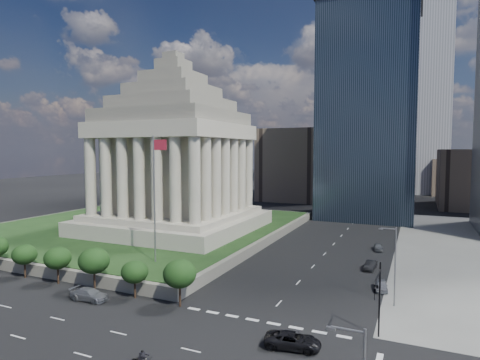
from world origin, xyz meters
The scene contains 17 objects.
ground centered at (0.00, 100.00, 0.00)m, with size 500.00×500.00×0.00m, color black.
plaza_terrace centered at (-45.00, 50.00, 0.90)m, with size 66.00×70.00×1.80m, color slate.
plaza_lawn centered at (-45.00, 50.00, 1.85)m, with size 64.00×68.00×0.10m, color #1B3515.
war_memorial centered at (-34.00, 48.00, 21.40)m, with size 34.00×34.00×39.00m, color #A69E8B, non-canonical shape.
flagpole centered at (-21.83, 24.00, 13.11)m, with size 2.52×0.24×20.00m.
tree_row centered at (-35.50, 14.00, 3.00)m, with size 53.00×4.00×6.00m, color black, non-canonical shape.
midrise_glass centered at (2.00, 95.00, 30.00)m, with size 26.00×26.00×60.00m, color black.
building_filler_ne centered at (32.00, 130.00, 10.00)m, with size 20.00×30.00×20.00m, color brown.
building_filler_nw centered at (-30.00, 130.00, 14.00)m, with size 24.00×30.00×28.00m, color brown.
traffic_signal_ne centered at (12.50, 13.70, 5.25)m, with size 0.30×5.74×8.00m.
street_lamp_north centered at (13.33, 25.00, 5.66)m, with size 2.13×0.22×10.00m.
pickup_truck centered at (4.97, 9.48, 0.78)m, with size 2.57×5.58×1.55m, color black.
suv_grey centered at (-22.91, 10.92, 0.77)m, with size 2.17×5.34×1.55m, color slate.
parked_sedan_near centered at (11.50, 30.44, 0.70)m, with size 4.11×1.65×1.40m, color gray.
parked_sedan_mid centered at (9.05, 40.12, 0.70)m, with size 1.49×4.26×1.40m, color black.
parked_sedan_far centered at (9.00, 54.04, 0.67)m, with size 3.95×1.59×1.35m, color #515558.
motorcycle_trail centered at (-6.36, 0.44, 0.85)m, with size 2.28×0.62×1.70m, color black, non-canonical shape.
Camera 1 is at (15.87, -27.58, 19.44)m, focal length 30.00 mm.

